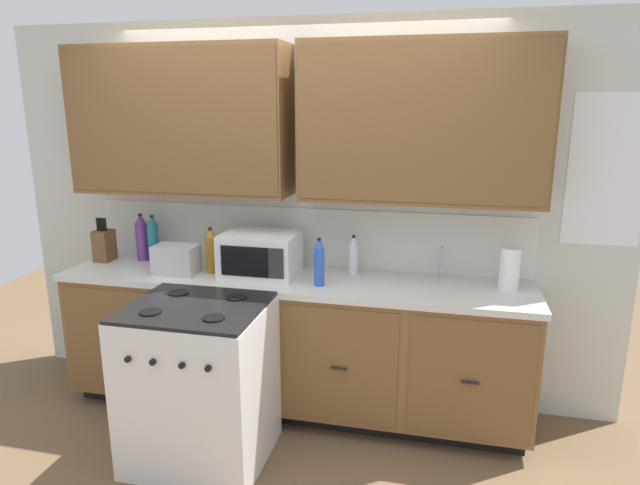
{
  "coord_description": "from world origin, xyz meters",
  "views": [
    {
      "loc": [
        0.95,
        -2.96,
        2.02
      ],
      "look_at": [
        0.2,
        0.27,
        1.18
      ],
      "focal_mm": 31.05,
      "sensor_mm": 36.0,
      "label": 1
    }
  ],
  "objects_px": {
    "paper_towel_roll": "(510,269)",
    "knife_block": "(104,245)",
    "bottle_blue": "(319,262)",
    "bottle_clear": "(353,255)",
    "microwave": "(260,254)",
    "bottle_amber": "(211,251)",
    "bottle_teal": "(153,239)",
    "bottle_violet": "(142,238)",
    "toaster": "(176,259)",
    "stove_range": "(200,383)"
  },
  "relations": [
    {
      "from": "bottle_clear",
      "to": "bottle_blue",
      "type": "xyz_separation_m",
      "value": [
        -0.16,
        -0.28,
        0.02
      ]
    },
    {
      "from": "paper_towel_roll",
      "to": "bottle_blue",
      "type": "height_order",
      "value": "bottle_blue"
    },
    {
      "from": "paper_towel_roll",
      "to": "bottle_violet",
      "type": "distance_m",
      "value": 2.48
    },
    {
      "from": "knife_block",
      "to": "bottle_clear",
      "type": "height_order",
      "value": "knife_block"
    },
    {
      "from": "bottle_clear",
      "to": "bottle_blue",
      "type": "relative_size",
      "value": 0.87
    },
    {
      "from": "stove_range",
      "to": "bottle_teal",
      "type": "bearing_deg",
      "value": 131.4
    },
    {
      "from": "toaster",
      "to": "bottle_violet",
      "type": "distance_m",
      "value": 0.47
    },
    {
      "from": "paper_towel_roll",
      "to": "bottle_clear",
      "type": "bearing_deg",
      "value": 173.55
    },
    {
      "from": "microwave",
      "to": "paper_towel_roll",
      "type": "height_order",
      "value": "microwave"
    },
    {
      "from": "bottle_blue",
      "to": "bottle_amber",
      "type": "distance_m",
      "value": 0.76
    },
    {
      "from": "stove_range",
      "to": "paper_towel_roll",
      "type": "relative_size",
      "value": 3.65
    },
    {
      "from": "bottle_blue",
      "to": "bottle_violet",
      "type": "xyz_separation_m",
      "value": [
        -1.36,
        0.27,
        0.02
      ]
    },
    {
      "from": "stove_range",
      "to": "bottle_clear",
      "type": "xyz_separation_m",
      "value": [
        0.74,
        0.79,
        0.59
      ]
    },
    {
      "from": "bottle_teal",
      "to": "microwave",
      "type": "bearing_deg",
      "value": -9.05
    },
    {
      "from": "microwave",
      "to": "bottle_amber",
      "type": "relative_size",
      "value": 1.57
    },
    {
      "from": "stove_range",
      "to": "knife_block",
      "type": "bearing_deg",
      "value": 145.42
    },
    {
      "from": "stove_range",
      "to": "bottle_amber",
      "type": "bearing_deg",
      "value": 105.58
    },
    {
      "from": "microwave",
      "to": "knife_block",
      "type": "relative_size",
      "value": 1.55
    },
    {
      "from": "microwave",
      "to": "bottle_blue",
      "type": "relative_size",
      "value": 1.6
    },
    {
      "from": "bottle_violet",
      "to": "bottle_amber",
      "type": "bearing_deg",
      "value": -16.42
    },
    {
      "from": "bottle_violet",
      "to": "bottle_blue",
      "type": "bearing_deg",
      "value": -11.41
    },
    {
      "from": "toaster",
      "to": "bottle_blue",
      "type": "relative_size",
      "value": 0.93
    },
    {
      "from": "bottle_clear",
      "to": "bottle_teal",
      "type": "relative_size",
      "value": 0.78
    },
    {
      "from": "knife_block",
      "to": "bottle_amber",
      "type": "xyz_separation_m",
      "value": [
        0.86,
        -0.1,
        0.03
      ]
    },
    {
      "from": "bottle_amber",
      "to": "bottle_violet",
      "type": "xyz_separation_m",
      "value": [
        -0.61,
        0.18,
        0.01
      ]
    },
    {
      "from": "bottle_blue",
      "to": "bottle_amber",
      "type": "bearing_deg",
      "value": 172.8
    },
    {
      "from": "paper_towel_roll",
      "to": "knife_block",
      "type": "bearing_deg",
      "value": 179.48
    },
    {
      "from": "bottle_clear",
      "to": "bottle_teal",
      "type": "distance_m",
      "value": 1.42
    },
    {
      "from": "microwave",
      "to": "bottle_clear",
      "type": "xyz_separation_m",
      "value": [
        0.58,
        0.16,
        -0.01
      ]
    },
    {
      "from": "knife_block",
      "to": "bottle_blue",
      "type": "height_order",
      "value": "knife_block"
    },
    {
      "from": "paper_towel_roll",
      "to": "bottle_amber",
      "type": "relative_size",
      "value": 0.85
    },
    {
      "from": "bottle_amber",
      "to": "microwave",
      "type": "bearing_deg",
      "value": 3.98
    },
    {
      "from": "knife_block",
      "to": "bottle_teal",
      "type": "bearing_deg",
      "value": 8.88
    },
    {
      "from": "bottle_clear",
      "to": "bottle_violet",
      "type": "bearing_deg",
      "value": -179.8
    },
    {
      "from": "bottle_teal",
      "to": "paper_towel_roll",
      "type": "bearing_deg",
      "value": -1.94
    },
    {
      "from": "toaster",
      "to": "knife_block",
      "type": "distance_m",
      "value": 0.66
    },
    {
      "from": "knife_block",
      "to": "bottle_blue",
      "type": "distance_m",
      "value": 1.62
    },
    {
      "from": "stove_range",
      "to": "bottle_teal",
      "type": "distance_m",
      "value": 1.2
    },
    {
      "from": "bottle_amber",
      "to": "bottle_teal",
      "type": "bearing_deg",
      "value": 162.8
    },
    {
      "from": "bottle_clear",
      "to": "bottle_blue",
      "type": "bearing_deg",
      "value": -120.44
    },
    {
      "from": "bottle_amber",
      "to": "bottle_violet",
      "type": "bearing_deg",
      "value": 163.58
    },
    {
      "from": "bottle_clear",
      "to": "bottle_violet",
      "type": "height_order",
      "value": "bottle_violet"
    },
    {
      "from": "microwave",
      "to": "bottle_teal",
      "type": "bearing_deg",
      "value": 170.95
    },
    {
      "from": "microwave",
      "to": "bottle_amber",
      "type": "distance_m",
      "value": 0.33
    },
    {
      "from": "bottle_clear",
      "to": "stove_range",
      "type": "bearing_deg",
      "value": -133.17
    },
    {
      "from": "bottle_amber",
      "to": "stove_range",
      "type": "bearing_deg",
      "value": -74.42
    },
    {
      "from": "bottle_amber",
      "to": "bottle_blue",
      "type": "bearing_deg",
      "value": -7.2
    },
    {
      "from": "paper_towel_roll",
      "to": "bottle_violet",
      "type": "bearing_deg",
      "value": 177.62
    },
    {
      "from": "bottle_teal",
      "to": "bottle_blue",
      "type": "bearing_deg",
      "value": -11.32
    },
    {
      "from": "bottle_clear",
      "to": "bottle_amber",
      "type": "distance_m",
      "value": 0.93
    }
  ]
}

